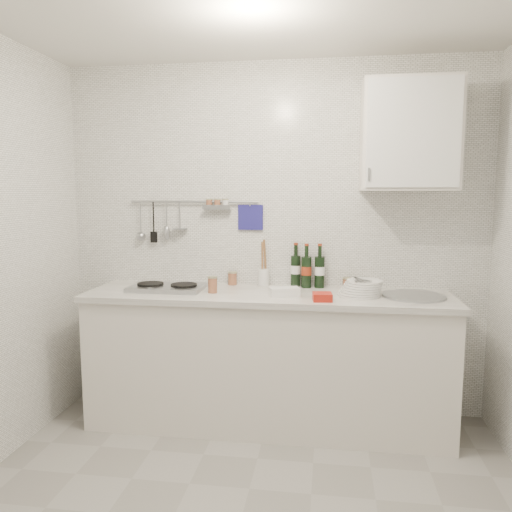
% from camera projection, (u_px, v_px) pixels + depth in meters
% --- Properties ---
extents(back_wall, '(3.00, 0.02, 2.50)m').
position_uv_depth(back_wall, '(273.00, 240.00, 3.60)').
color(back_wall, silver).
rests_on(back_wall, floor).
extents(counter, '(2.44, 0.64, 0.96)m').
position_uv_depth(counter, '(268.00, 362.00, 3.41)').
color(counter, silver).
rests_on(counter, floor).
extents(wall_rail, '(0.98, 0.09, 0.34)m').
position_uv_depth(wall_rail, '(191.00, 215.00, 3.63)').
color(wall_rail, '#93969B').
rests_on(wall_rail, back_wall).
extents(wall_cabinet, '(0.60, 0.38, 0.70)m').
position_uv_depth(wall_cabinet, '(409.00, 136.00, 3.20)').
color(wall_cabinet, silver).
rests_on(wall_cabinet, back_wall).
extents(plate_stack_hob, '(0.29, 0.29, 0.02)m').
position_uv_depth(plate_stack_hob, '(181.00, 286.00, 3.49)').
color(plate_stack_hob, '#454D9E').
rests_on(plate_stack_hob, counter).
extents(plate_stack_sink, '(0.29, 0.28, 0.11)m').
position_uv_depth(plate_stack_sink, '(361.00, 288.00, 3.25)').
color(plate_stack_sink, white).
rests_on(plate_stack_sink, counter).
extents(wine_bottles, '(0.24, 0.12, 0.31)m').
position_uv_depth(wine_bottles, '(307.00, 265.00, 3.53)').
color(wine_bottles, black).
rests_on(wine_bottles, counter).
extents(butter_dish, '(0.21, 0.15, 0.06)m').
position_uv_depth(butter_dish, '(284.00, 292.00, 3.23)').
color(butter_dish, white).
rests_on(butter_dish, counter).
extents(strawberry_punnet, '(0.13, 0.13, 0.05)m').
position_uv_depth(strawberry_punnet, '(322.00, 297.00, 3.09)').
color(strawberry_punnet, red).
rests_on(strawberry_punnet, counter).
extents(utensil_crock, '(0.08, 0.08, 0.34)m').
position_uv_depth(utensil_crock, '(263.00, 275.00, 3.59)').
color(utensil_crock, white).
rests_on(utensil_crock, counter).
extents(jar_a, '(0.07, 0.07, 0.10)m').
position_uv_depth(jar_a, '(232.00, 278.00, 3.63)').
color(jar_a, brown).
rests_on(jar_a, counter).
extents(jar_b, '(0.07, 0.07, 0.07)m').
position_uv_depth(jar_b, '(347.00, 283.00, 3.51)').
color(jar_b, brown).
rests_on(jar_b, counter).
extents(jar_c, '(0.07, 0.07, 0.08)m').
position_uv_depth(jar_c, '(356.00, 287.00, 3.31)').
color(jar_c, brown).
rests_on(jar_c, counter).
extents(jar_d, '(0.07, 0.07, 0.11)m').
position_uv_depth(jar_d, '(213.00, 285.00, 3.34)').
color(jar_d, brown).
rests_on(jar_d, counter).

